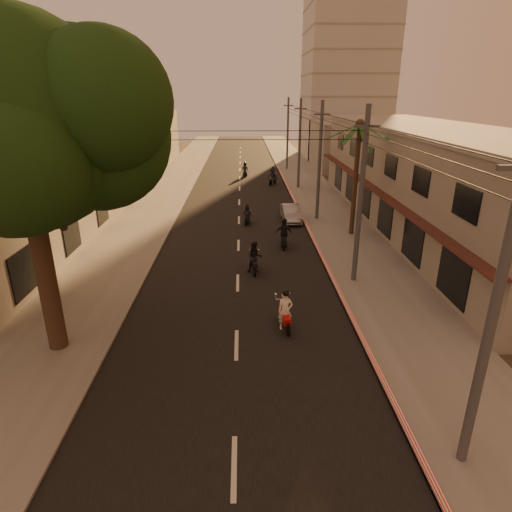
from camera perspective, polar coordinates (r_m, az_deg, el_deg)
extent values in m
plane|color=#383023|center=(15.87, -2.70, -15.67)|extent=(160.00, 160.00, 0.00)
cube|color=black|center=(34.08, -2.29, 4.79)|extent=(10.00, 140.00, 0.02)
cube|color=slate|center=(34.82, 10.19, 4.91)|extent=(5.00, 140.00, 0.12)
cube|color=slate|center=(34.95, -14.72, 4.61)|extent=(5.00, 140.00, 0.12)
cube|color=red|center=(29.67, 7.56, 2.34)|extent=(0.20, 60.00, 0.20)
cube|color=gray|center=(34.18, 22.12, 9.36)|extent=(8.00, 34.00, 7.00)
cube|color=gray|center=(33.74, 22.98, 15.41)|extent=(8.20, 34.20, 0.30)
cube|color=#48221C|center=(32.77, 15.04, 9.01)|extent=(0.80, 34.00, 0.12)
cube|color=gray|center=(31.12, -29.29, 5.31)|extent=(8.00, 24.00, 5.00)
cube|color=gray|center=(30.65, -30.15, 9.97)|extent=(8.20, 24.20, 0.20)
cube|color=#B7B5B2|center=(70.66, 12.07, 24.17)|extent=(12.00, 12.00, 28.00)
cylinder|color=black|center=(17.68, -26.14, -2.76)|extent=(0.70, 0.70, 6.00)
cylinder|color=black|center=(16.85, -24.73, 7.17)|extent=(1.22, 2.17, 3.04)
cylinder|color=black|center=(16.79, -30.14, 6.93)|extent=(1.31, 1.49, 2.73)
sphere|color=black|center=(16.49, -29.25, 15.07)|extent=(7.20, 7.20, 7.20)
sphere|color=black|center=(16.62, -20.43, 14.64)|extent=(5.20, 5.20, 5.20)
sphere|color=black|center=(14.70, -29.58, 11.03)|extent=(4.60, 4.60, 4.60)
sphere|color=black|center=(14.89, -19.76, 18.80)|extent=(4.40, 4.40, 4.40)
sphere|color=black|center=(18.21, -22.88, 19.86)|extent=(4.40, 4.40, 4.40)
cylinder|color=black|center=(30.29, 13.09, 9.61)|extent=(0.32, 0.32, 7.60)
sphere|color=black|center=(29.82, 13.71, 16.78)|extent=(0.60, 0.60, 0.60)
cylinder|color=#38383A|center=(11.65, 29.01, -7.09)|extent=(0.26, 0.26, 9.00)
cylinder|color=#38383A|center=(22.13, 13.77, 7.37)|extent=(0.26, 0.26, 9.00)
cube|color=#38383A|center=(21.62, 14.59, 16.41)|extent=(1.20, 0.12, 0.12)
cylinder|color=#38383A|center=(33.64, 8.46, 12.21)|extent=(0.26, 0.26, 9.00)
cube|color=#38383A|center=(33.30, 8.80, 18.17)|extent=(1.20, 0.12, 0.12)
cylinder|color=#38383A|center=(45.40, 5.82, 14.53)|extent=(0.26, 0.26, 9.00)
cube|color=#38383A|center=(45.16, 5.99, 18.94)|extent=(1.20, 0.12, 0.12)
cylinder|color=#38383A|center=(57.27, 4.24, 15.88)|extent=(0.26, 0.26, 9.00)
cube|color=#38383A|center=(57.07, 4.34, 19.38)|extent=(1.20, 0.12, 0.12)
cube|color=gray|center=(59.70, 11.81, 14.27)|extent=(8.00, 14.00, 6.00)
cube|color=gray|center=(49.42, -19.03, 11.35)|extent=(8.00, 14.00, 4.40)
cube|color=gray|center=(66.58, -14.76, 15.11)|extent=(8.00, 14.00, 7.00)
cylinder|color=black|center=(19.11, 3.42, -7.79)|extent=(0.17, 0.59, 0.58)
cylinder|color=black|center=(18.01, 4.27, -9.74)|extent=(0.17, 0.59, 0.58)
cube|color=#B30E0D|center=(18.35, 3.90, -8.09)|extent=(0.42, 1.17, 0.31)
cube|color=#B30E0D|center=(18.72, 3.58, -6.92)|extent=(0.32, 0.14, 0.62)
cylinder|color=silver|center=(18.67, 3.52, -5.75)|extent=(0.57, 0.11, 0.04)
imported|color=silver|center=(18.21, 3.92, -7.26)|extent=(0.73, 0.56, 1.74)
sphere|color=black|center=(17.84, 3.99, -4.93)|extent=(0.31, 0.31, 0.31)
sphere|color=silver|center=(18.48, 2.67, -5.13)|extent=(0.12, 0.12, 0.12)
sphere|color=silver|center=(18.59, 4.43, -5.00)|extent=(0.12, 0.12, 0.12)
cylinder|color=black|center=(24.69, -0.22, -0.87)|extent=(0.11, 0.59, 0.59)
cylinder|color=black|center=(23.47, -0.14, -2.06)|extent=(0.11, 0.59, 0.59)
cube|color=black|center=(23.90, -0.18, -0.89)|extent=(0.30, 1.16, 0.32)
cube|color=black|center=(24.33, -0.21, -0.08)|extent=(0.32, 0.11, 0.63)
cylinder|color=silver|center=(24.32, -0.22, 0.84)|extent=(0.58, 0.04, 0.04)
imported|color=black|center=(23.79, -0.18, -0.20)|extent=(0.87, 0.68, 1.78)
sphere|color=black|center=(23.50, -0.18, 1.70)|extent=(0.32, 0.32, 0.32)
cylinder|color=black|center=(28.74, 3.65, 2.31)|extent=(0.15, 0.63, 0.62)
cylinder|color=black|center=(27.43, 3.71, 1.39)|extent=(0.15, 0.63, 0.62)
cube|color=black|center=(27.91, 3.70, 2.38)|extent=(0.39, 1.24, 0.33)
cube|color=black|center=(28.39, 3.68, 3.06)|extent=(0.34, 0.13, 0.66)
cylinder|color=silver|center=(28.40, 3.69, 3.88)|extent=(0.61, 0.08, 0.04)
imported|color=black|center=(27.81, 3.71, 3.01)|extent=(1.15, 0.60, 1.86)
sphere|color=black|center=(27.56, 3.76, 4.75)|extent=(0.33, 0.33, 0.33)
cylinder|color=black|center=(33.55, -1.03, 4.97)|extent=(0.17, 0.51, 0.50)
cylinder|color=black|center=(32.48, -1.32, 4.43)|extent=(0.17, 0.51, 0.50)
cube|color=black|center=(32.88, -1.19, 5.08)|extent=(0.41, 1.02, 0.27)
cube|color=black|center=(33.27, -1.08, 5.52)|extent=(0.28, 0.13, 0.54)
cylinder|color=silver|center=(33.30, -1.05, 6.09)|extent=(0.49, 0.12, 0.04)
imported|color=black|center=(32.81, -1.20, 5.52)|extent=(0.89, 0.72, 1.51)
sphere|color=black|center=(32.63, -1.21, 6.72)|extent=(0.27, 0.27, 0.27)
cylinder|color=black|center=(48.42, 2.54, 9.99)|extent=(0.36, 0.61, 0.62)
cylinder|color=black|center=(47.14, 1.94, 9.70)|extent=(0.36, 0.61, 0.62)
cube|color=black|center=(47.65, 2.21, 10.19)|extent=(0.79, 1.24, 0.33)
cube|color=black|center=(48.13, 2.45, 10.49)|extent=(0.35, 0.24, 0.67)
cylinder|color=silver|center=(48.19, 2.51, 10.97)|extent=(0.57, 0.29, 0.04)
imported|color=black|center=(47.59, 2.22, 10.57)|extent=(1.73, 1.61, 1.87)
sphere|color=black|center=(47.44, 2.23, 11.62)|extent=(0.33, 0.33, 0.33)
imported|color=gray|center=(33.86, 4.66, 5.72)|extent=(1.54, 3.88, 1.25)
cylinder|color=black|center=(53.10, -1.48, 10.94)|extent=(0.10, 0.56, 0.56)
cylinder|color=black|center=(51.86, -1.47, 10.70)|extent=(0.10, 0.56, 0.56)
cube|color=black|center=(52.36, -1.48, 11.10)|extent=(0.29, 1.11, 0.30)
cube|color=black|center=(52.83, -1.48, 11.35)|extent=(0.30, 0.10, 0.60)
cylinder|color=silver|center=(52.89, -1.49, 11.75)|extent=(0.55, 0.04, 0.04)
imported|color=black|center=(52.31, -1.48, 11.41)|extent=(0.83, 0.55, 1.69)
sphere|color=black|center=(52.18, -1.49, 12.27)|extent=(0.30, 0.30, 0.30)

